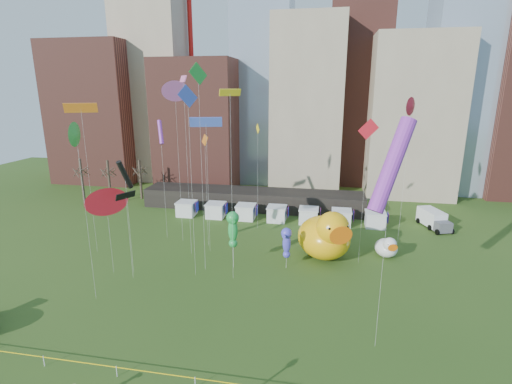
% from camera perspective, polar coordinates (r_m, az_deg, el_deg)
% --- Properties ---
extents(skyline, '(101.00, 23.00, 68.00)m').
position_cam_1_polar(skyline, '(82.67, 6.56, 15.79)').
color(skyline, brown).
rests_on(skyline, ground).
extents(pavilion, '(38.00, 6.00, 3.20)m').
position_cam_1_polar(pavilion, '(67.26, -0.46, -1.08)').
color(pavilion, black).
rests_on(pavilion, ground).
extents(vendor_tents, '(33.24, 2.80, 2.40)m').
position_cam_1_polar(vendor_tents, '(60.99, 3.11, -3.32)').
color(vendor_tents, white).
rests_on(vendor_tents, ground).
extents(bare_trees, '(8.44, 6.44, 8.50)m').
position_cam_1_polar(bare_trees, '(74.74, -20.80, 1.49)').
color(bare_trees, '#382B21').
rests_on(bare_trees, ground).
extents(caution_tape, '(50.00, 0.06, 0.90)m').
position_cam_1_polar(caution_tape, '(30.28, -9.02, -25.77)').
color(caution_tape, white).
rests_on(caution_tape, ground).
extents(big_duck, '(8.77, 9.49, 6.61)m').
position_cam_1_polar(big_duck, '(47.92, 10.28, -6.37)').
color(big_duck, '#FFB50D').
rests_on(big_duck, ground).
extents(small_duck, '(3.37, 4.00, 2.85)m').
position_cam_1_polar(small_duck, '(50.92, 18.81, -7.74)').
color(small_duck, white).
rests_on(small_duck, ground).
extents(seahorse_green, '(1.80, 2.06, 6.91)m').
position_cam_1_polar(seahorse_green, '(44.25, -3.47, -5.13)').
color(seahorse_green, silver).
rests_on(seahorse_green, ground).
extents(seahorse_purple, '(1.48, 1.73, 5.01)m').
position_cam_1_polar(seahorse_purple, '(44.71, 4.57, -7.17)').
color(seahorse_purple, silver).
rests_on(seahorse_purple, ground).
extents(box_truck, '(4.05, 6.49, 2.60)m').
position_cam_1_polar(box_truck, '(63.97, 24.78, -3.64)').
color(box_truck, white).
rests_on(box_truck, ground).
extents(kite_0, '(2.46, 2.47, 10.01)m').
position_cam_1_polar(kite_0, '(44.95, -21.30, -1.33)').
color(kite_0, silver).
rests_on(kite_0, ground).
extents(kite_1, '(1.68, 2.29, 21.78)m').
position_cam_1_polar(kite_1, '(45.96, -10.72, 15.82)').
color(kite_1, silver).
rests_on(kite_1, ground).
extents(kite_2, '(1.08, 2.01, 13.14)m').
position_cam_1_polar(kite_2, '(43.30, -18.86, 2.42)').
color(kite_2, silver).
rests_on(kite_2, ground).
extents(kite_3, '(0.93, 2.18, 17.52)m').
position_cam_1_polar(kite_3, '(38.33, -25.09, 7.71)').
color(kite_3, silver).
rests_on(kite_3, ground).
extents(kite_4, '(1.97, 1.61, 20.35)m').
position_cam_1_polar(kite_4, '(38.77, -3.86, 14.11)').
color(kite_4, silver).
rests_on(kite_4, ground).
extents(kite_5, '(1.47, 1.82, 20.79)m').
position_cam_1_polar(kite_5, '(40.25, -10.06, 12.97)').
color(kite_5, silver).
rests_on(kite_5, ground).
extents(kite_6, '(3.55, 2.05, 18.73)m').
position_cam_1_polar(kite_6, '(50.42, -24.53, 11.18)').
color(kite_6, silver).
rests_on(kite_6, ground).
extents(kite_7, '(3.68, 3.69, 18.50)m').
position_cam_1_polar(kite_7, '(29.30, 19.50, 3.73)').
color(kite_7, silver).
rests_on(kite_7, ground).
extents(kite_8, '(1.33, 2.16, 19.36)m').
position_cam_1_polar(kite_8, '(52.54, 22.06, 11.65)').
color(kite_8, silver).
rests_on(kite_8, ground).
extents(kite_9, '(1.91, 2.12, 21.31)m').
position_cam_1_polar(kite_9, '(50.80, -11.92, 14.40)').
color(kite_9, silver).
rests_on(kite_9, ground).
extents(kite_10, '(1.32, 2.26, 9.86)m').
position_cam_1_polar(kite_10, '(42.69, -18.75, -0.57)').
color(kite_10, silver).
rests_on(kite_10, ground).
extents(kite_11, '(1.34, 1.88, 22.97)m').
position_cam_1_polar(kite_11, '(41.37, -8.54, 15.93)').
color(kite_11, silver).
rests_on(kite_11, ground).
extents(kite_12, '(0.73, 1.40, 15.64)m').
position_cam_1_polar(kite_12, '(54.96, 0.26, 8.61)').
color(kite_12, silver).
rests_on(kite_12, ground).
extents(kite_13, '(3.83, 1.56, 17.11)m').
position_cam_1_polar(kite_13, '(46.64, -7.44, 10.17)').
color(kite_13, silver).
rests_on(kite_13, ground).
extents(kite_14, '(1.82, 3.32, 14.71)m').
position_cam_1_polar(kite_14, '(48.80, -7.59, 7.62)').
color(kite_14, silver).
rests_on(kite_14, ground).
extents(kite_15, '(1.42, 1.86, 16.37)m').
position_cam_1_polar(kite_15, '(52.76, -13.95, 8.57)').
color(kite_15, silver).
rests_on(kite_15, ground).
extents(kite_16, '(2.30, 0.54, 17.20)m').
position_cam_1_polar(kite_16, '(44.79, 16.29, 8.44)').
color(kite_16, silver).
rests_on(kite_16, ground).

